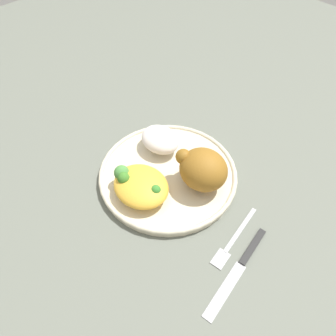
{
  "coord_description": "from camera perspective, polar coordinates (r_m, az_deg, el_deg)",
  "views": [
    {
      "loc": [
        -0.29,
        0.29,
        0.52
      ],
      "look_at": [
        0.0,
        0.0,
        0.03
      ],
      "focal_mm": 34.44,
      "sensor_mm": 36.0,
      "label": 1
    }
  ],
  "objects": [
    {
      "name": "fork",
      "position": [
        0.6,
        11.53,
        -12.29
      ],
      "size": [
        0.03,
        0.14,
        0.01
      ],
      "color": "#B2B2B7",
      "rests_on": "ground_plane"
    },
    {
      "name": "plate",
      "position": [
        0.66,
        -0.0,
        -1.06
      ],
      "size": [
        0.28,
        0.28,
        0.02
      ],
      "color": "beige",
      "rests_on": "ground_plane"
    },
    {
      "name": "rice_pile",
      "position": [
        0.68,
        -1.41,
        5.08
      ],
      "size": [
        0.09,
        0.07,
        0.04
      ],
      "primitive_type": "ellipsoid",
      "color": "white",
      "rests_on": "plate"
    },
    {
      "name": "roasted_chicken",
      "position": [
        0.61,
        6.13,
        -0.17
      ],
      "size": [
        0.1,
        0.09,
        0.08
      ],
      "color": "#90601F",
      "rests_on": "plate"
    },
    {
      "name": "mac_cheese_with_broccoli",
      "position": [
        0.61,
        -4.98,
        -3.06
      ],
      "size": [
        0.12,
        0.1,
        0.04
      ],
      "color": "gold",
      "rests_on": "plate"
    },
    {
      "name": "ground_plane",
      "position": [
        0.67,
        -0.0,
        -1.61
      ],
      "size": [
        2.0,
        2.0,
        0.0
      ],
      "primitive_type": "plane",
      "color": "#62675C"
    },
    {
      "name": "knife",
      "position": [
        0.58,
        12.97,
        -16.1
      ],
      "size": [
        0.04,
        0.19,
        0.01
      ],
      "color": "black",
      "rests_on": "ground_plane"
    }
  ]
}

